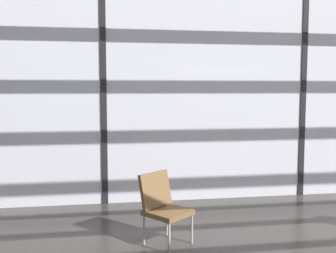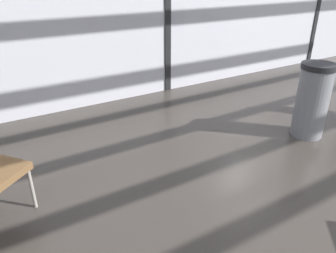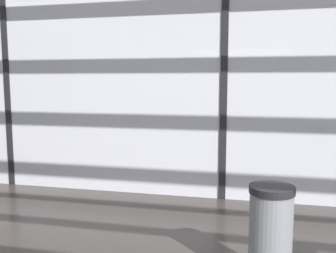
% 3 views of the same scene
% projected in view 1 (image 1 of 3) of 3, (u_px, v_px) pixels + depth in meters
% --- Properties ---
extents(glass_curtain_wall, '(14.00, 0.08, 3.52)m').
position_uv_depth(glass_curtain_wall, '(302.00, 98.00, 7.12)').
color(glass_curtain_wall, silver).
rests_on(glass_curtain_wall, ground).
extents(window_mullion_0, '(0.10, 0.12, 3.52)m').
position_uv_depth(window_mullion_0, '(104.00, 98.00, 6.56)').
color(window_mullion_0, black).
rests_on(window_mullion_0, ground).
extents(window_mullion_1, '(0.10, 0.12, 3.52)m').
position_uv_depth(window_mullion_1, '(302.00, 98.00, 7.12)').
color(window_mullion_1, black).
rests_on(window_mullion_1, ground).
extents(parked_airplane, '(13.99, 4.28, 4.28)m').
position_uv_depth(parked_airplane, '(251.00, 82.00, 12.09)').
color(parked_airplane, silver).
rests_on(parked_airplane, ground).
extents(lounge_chair_4, '(0.70, 0.71, 0.87)m').
position_uv_depth(lounge_chair_4, '(163.00, 204.00, 4.95)').
color(lounge_chair_4, brown).
rests_on(lounge_chair_4, ground).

